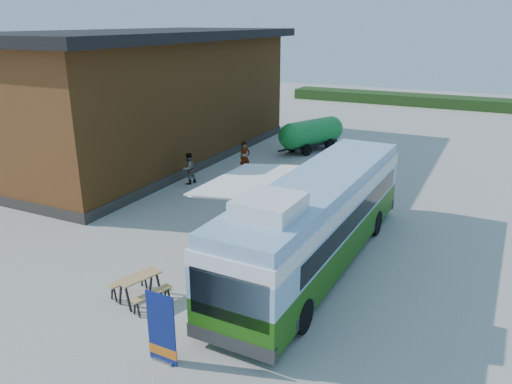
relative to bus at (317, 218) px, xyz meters
The scene contains 10 objects.
ground 3.83m from the bus, 164.61° to the right, with size 100.00×100.00×0.00m, color #BCB7AD.
barn 16.62m from the bus, 146.59° to the left, with size 9.60×21.20×7.50m.
hedge 37.41m from the bus, 82.76° to the left, with size 40.00×3.00×1.00m, color #264419.
bus is the anchor object (origin of this frame).
awning 2.48m from the bus, behind, with size 2.83×4.46×0.53m.
banner 6.88m from the bus, 103.56° to the right, with size 0.84×0.20×1.93m.
picnic_table 6.15m from the bus, 130.53° to the right, with size 1.79×1.68×0.84m.
person_a 11.35m from the bus, 130.09° to the left, with size 0.64×0.42×1.77m, color #999999.
person_b 10.67m from the bus, 147.73° to the left, with size 0.79×0.62×1.63m, color #999999.
slurry_tanker 16.01m from the bus, 110.91° to the left, with size 3.07×5.18×2.04m.
Camera 1 is at (8.34, -13.98, 8.06)m, focal length 35.00 mm.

